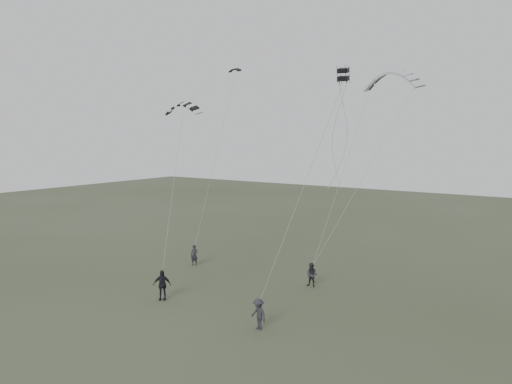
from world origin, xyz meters
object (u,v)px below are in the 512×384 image
Objects in this scene: kite_striped at (183,104)px; kite_box at (343,74)px; flyer_far at (258,314)px; kite_pale_large at (392,72)px; flyer_left at (194,255)px; flyer_center at (162,285)px; flyer_right at (312,275)px; kite_dark_small at (235,69)px.

kite_box reaches higher than kite_striped.
flyer_far is 0.57× the size of kite_striped.
kite_striped is at bearing -140.82° from kite_pale_large.
kite_box is at bearing -34.66° from flyer_left.
kite_box reaches higher than flyer_far.
kite_striped reaches higher than flyer_left.
kite_box is (10.70, 3.86, 13.07)m from flyer_center.
flyer_far is (7.95, -0.61, -0.12)m from flyer_center.
flyer_right is 0.37× the size of kite_pale_large.
kite_striped reaches higher than flyer_right.
flyer_left is at bearing 177.11° from flyer_right.
flyer_center is at bearing -134.38° from flyer_right.
flyer_far is at bearing -39.39° from kite_dark_small.
kite_striped reaches higher than flyer_far.
kite_pale_large is (2.53, 13.28, 14.25)m from flyer_far.
flyer_left is 1.26× the size of kite_dark_small.
kite_striped is (-3.32, 5.93, 12.01)m from flyer_center.
kite_box reaches higher than flyer_right.
kite_dark_small reaches higher than flyer_right.
flyer_right is at bearing 14.73° from flyer_center.
kite_pale_large is (10.48, 12.67, 14.13)m from flyer_center.
flyer_right is at bearing -18.88° from flyer_left.
flyer_center is at bearing -165.97° from flyer_far.
kite_pale_large is at bearing 20.66° from kite_striped.
kite_striped is (1.90, -9.19, -3.71)m from kite_dark_small.
kite_dark_small is 0.44× the size of kite_striped.
kite_pale_large is (14.47, 4.94, 14.27)m from flyer_left.
kite_striped is at bearing -67.65° from kite_dark_small.
kite_box is at bearing -14.96° from flyer_center.
flyer_center is 22.43m from kite_dark_small.
kite_dark_small reaches higher than kite_pale_large.
kite_dark_small is at bearing -175.72° from kite_pale_large.
kite_dark_small is 10.09m from kite_striped.
kite_striped is at bearing 159.80° from kite_box.
kite_striped is at bearing 84.47° from flyer_center.
flyer_right is at bearing 5.80° from kite_striped.
flyer_left is at bearing 153.43° from kite_box.
kite_dark_small is 0.30× the size of kite_pale_large.
flyer_right is 2.45× the size of kite_box.
flyer_far is at bearing -39.18° from flyer_center.
kite_dark_small reaches higher than kite_box.
kite_striped is (-13.80, -6.74, -2.12)m from kite_pale_large.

